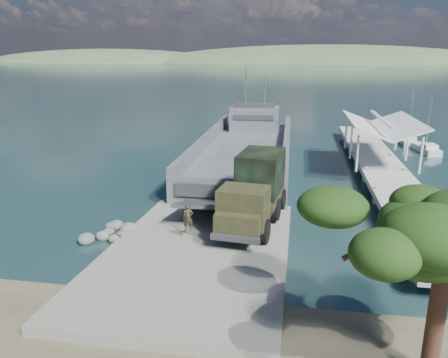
{
  "coord_description": "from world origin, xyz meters",
  "views": [
    {
      "loc": [
        5.25,
        -23.14,
        11.04
      ],
      "look_at": [
        0.27,
        6.0,
        2.57
      ],
      "focal_mm": 35.0,
      "sensor_mm": 36.0,
      "label": 1
    }
  ],
  "objects_px": {
    "landing_craft": "(246,154)",
    "soldier": "(188,224)",
    "pier": "(380,158)",
    "military_truck": "(255,190)",
    "sailboat_near": "(426,149)",
    "overhang_tree": "(427,239)",
    "sailboat_far": "(408,141)"
  },
  "relations": [
    {
      "from": "soldier",
      "to": "overhang_tree",
      "type": "relative_size",
      "value": 0.23
    },
    {
      "from": "sailboat_far",
      "to": "overhang_tree",
      "type": "distance_m",
      "value": 45.29
    },
    {
      "from": "military_truck",
      "to": "sailboat_near",
      "type": "height_order",
      "value": "sailboat_near"
    },
    {
      "from": "sailboat_far",
      "to": "pier",
      "type": "bearing_deg",
      "value": -106.48
    },
    {
      "from": "military_truck",
      "to": "overhang_tree",
      "type": "height_order",
      "value": "overhang_tree"
    },
    {
      "from": "sailboat_near",
      "to": "overhang_tree",
      "type": "distance_m",
      "value": 41.04
    },
    {
      "from": "military_truck",
      "to": "sailboat_near",
      "type": "bearing_deg",
      "value": 63.35
    },
    {
      "from": "sailboat_near",
      "to": "soldier",
      "type": "bearing_deg",
      "value": -133.17
    },
    {
      "from": "sailboat_far",
      "to": "overhang_tree",
      "type": "relative_size",
      "value": 0.93
    },
    {
      "from": "pier",
      "to": "military_truck",
      "type": "relative_size",
      "value": 4.64
    },
    {
      "from": "landing_craft",
      "to": "overhang_tree",
      "type": "xyz_separation_m",
      "value": [
        9.52,
        -31.01,
        4.48
      ]
    },
    {
      "from": "overhang_tree",
      "to": "landing_craft",
      "type": "bearing_deg",
      "value": 107.07
    },
    {
      "from": "landing_craft",
      "to": "sailboat_far",
      "type": "bearing_deg",
      "value": 32.97
    },
    {
      "from": "overhang_tree",
      "to": "military_truck",
      "type": "bearing_deg",
      "value": 117.61
    },
    {
      "from": "landing_craft",
      "to": "sailboat_far",
      "type": "relative_size",
      "value": 5.19
    },
    {
      "from": "pier",
      "to": "landing_craft",
      "type": "distance_m",
      "value": 13.38
    },
    {
      "from": "military_truck",
      "to": "sailboat_far",
      "type": "xyz_separation_m",
      "value": [
        16.43,
        31.01,
        -2.26
      ]
    },
    {
      "from": "pier",
      "to": "sailboat_far",
      "type": "xyz_separation_m",
      "value": [
        6.15,
        15.91,
        -1.24
      ]
    },
    {
      "from": "landing_craft",
      "to": "sailboat_far",
      "type": "xyz_separation_m",
      "value": [
        19.18,
        12.96,
        -0.49
      ]
    },
    {
      "from": "soldier",
      "to": "sailboat_near",
      "type": "xyz_separation_m",
      "value": [
        21.04,
        29.69,
        -0.98
      ]
    },
    {
      "from": "military_truck",
      "to": "sailboat_far",
      "type": "distance_m",
      "value": 35.17
    },
    {
      "from": "sailboat_near",
      "to": "military_truck",
      "type": "bearing_deg",
      "value": -131.24
    },
    {
      "from": "soldier",
      "to": "landing_craft",
      "type": "bearing_deg",
      "value": 76.0
    },
    {
      "from": "soldier",
      "to": "sailboat_near",
      "type": "distance_m",
      "value": 36.41
    },
    {
      "from": "landing_craft",
      "to": "sailboat_near",
      "type": "bearing_deg",
      "value": 21.38
    },
    {
      "from": "military_truck",
      "to": "sailboat_near",
      "type": "xyz_separation_m",
      "value": [
        17.39,
        26.37,
        -2.27
      ]
    },
    {
      "from": "pier",
      "to": "soldier",
      "type": "distance_m",
      "value": 23.1
    },
    {
      "from": "landing_craft",
      "to": "soldier",
      "type": "xyz_separation_m",
      "value": [
        -0.91,
        -21.38,
        0.48
      ]
    },
    {
      "from": "sailboat_near",
      "to": "pier",
      "type": "bearing_deg",
      "value": -130.07
    },
    {
      "from": "pier",
      "to": "sailboat_far",
      "type": "relative_size",
      "value": 6.44
    },
    {
      "from": "overhang_tree",
      "to": "pier",
      "type": "bearing_deg",
      "value": 82.89
    },
    {
      "from": "landing_craft",
      "to": "soldier",
      "type": "height_order",
      "value": "landing_craft"
    }
  ]
}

